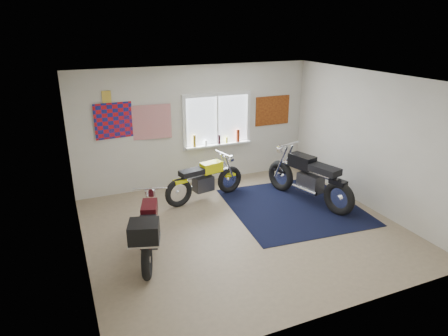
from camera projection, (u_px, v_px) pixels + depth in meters
name	position (u px, v px, depth m)	size (l,w,h in m)	color
ground	(243.00, 228.00, 7.32)	(5.50, 5.50, 0.00)	#9E896B
room_shell	(245.00, 143.00, 6.75)	(5.50, 5.50, 5.50)	white
navy_rug	(294.00, 206.00, 8.18)	(2.50, 2.60, 0.01)	black
window_assembly	(217.00, 124.00, 9.16)	(1.66, 0.17, 1.26)	white
oil_bottles	(221.00, 138.00, 9.25)	(1.16, 0.09, 0.30)	olive
flag_display	(106.00, 97.00, 8.02)	(1.60, 0.10, 1.17)	red
triumph_poster	(272.00, 111.00, 9.65)	(0.90, 0.03, 0.70)	#A54C14
yellow_triumph	(205.00, 181.00, 8.40)	(1.87, 0.62, 0.95)	black
black_chrome_bike	(309.00, 179.00, 8.25)	(0.87, 2.20, 1.16)	black
maroon_tourer	(149.00, 231.00, 6.21)	(0.91, 1.88, 0.97)	black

